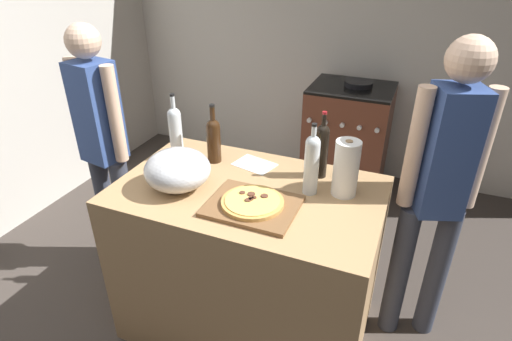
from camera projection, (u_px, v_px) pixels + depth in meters
The scene contains 16 objects.
ground_plane at pixel (287, 254), 3.00m from camera, with size 4.72×3.44×0.02m, color #3F3833.
kitchen_wall_rear at pixel (348, 29), 3.55m from camera, with size 4.72×0.10×2.60m, color beige.
kitchen_wall_left at pixel (22, 43), 3.07m from camera, with size 0.10×3.44×2.60m, color beige.
counter at pixel (249, 261), 2.24m from camera, with size 1.29×0.79×0.91m, color tan.
cutting_board at pixel (253, 206), 1.87m from camera, with size 0.40×0.32×0.02m, color brown.
pizza at pixel (253, 202), 1.86m from camera, with size 0.28×0.28×0.03m.
mixing_bowl at pixel (178, 170), 1.99m from camera, with size 0.32×0.32×0.19m.
paper_towel_roll at pixel (346, 168), 1.92m from camera, with size 0.12×0.12×0.28m.
wine_bottle_green at pixel (176, 131), 2.23m from camera, with size 0.07×0.07×0.37m.
wine_bottle_amber at pixel (322, 149), 2.06m from camera, with size 0.07×0.07×0.35m.
wine_bottle_clear at pixel (214, 138), 2.21m from camera, with size 0.07×0.07×0.32m.
wine_bottle_dark at pixel (312, 162), 1.92m from camera, with size 0.07×0.07×0.35m.
recipe_sheet at pixel (254, 164), 2.24m from camera, with size 0.21×0.15×0.00m, color white.
stove at pixel (347, 139), 3.58m from camera, with size 0.66×0.59×0.97m.
person_in_stripes at pixel (102, 140), 2.51m from camera, with size 0.38×0.23×1.59m.
person_in_red at pixel (439, 187), 1.97m from camera, with size 0.35×0.26×1.64m.
Camera 1 is at (0.68, -0.83, 1.97)m, focal length 29.29 mm.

